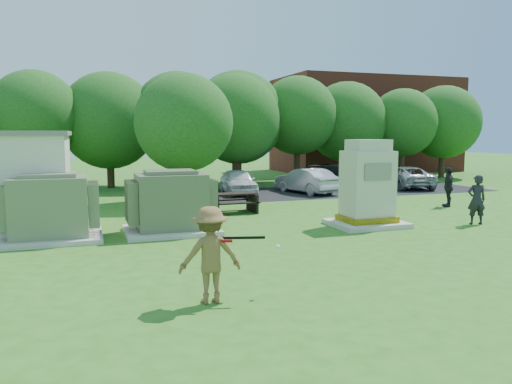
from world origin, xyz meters
name	(u,v)px	position (x,y,z in m)	size (l,w,h in m)	color
ground	(305,257)	(0.00, 0.00, 0.00)	(120.00, 120.00, 0.00)	#2D6619
brick_building	(365,125)	(18.00, 27.00, 4.00)	(15.00, 8.00, 8.00)	maroon
parking_strip	(319,192)	(7.00, 13.50, 0.01)	(20.00, 6.00, 0.01)	#232326
transformer_left	(50,209)	(-6.50, 4.50, 0.97)	(3.00, 2.40, 2.07)	beige
transformer_right	(171,203)	(-2.80, 4.50, 0.97)	(3.00, 2.40, 2.07)	beige
generator_cabinet	(367,189)	(3.95, 3.43, 1.34)	(2.51, 2.05, 3.06)	beige
picnic_table	(233,200)	(0.32, 7.84, 0.51)	(1.90, 1.43, 0.81)	black
batter	(210,255)	(-3.20, -2.65, 0.94)	(1.21, 0.70, 1.88)	brown
person_by_generator	(477,200)	(7.86, 2.43, 0.90)	(0.65, 0.43, 1.79)	black
person_at_picnic	(204,192)	(-0.74, 8.59, 0.82)	(0.80, 0.62, 1.64)	#C96A92
person_walking_right	(448,187)	(9.91, 6.37, 0.89)	(1.05, 0.44, 1.79)	black
car_white	(238,181)	(2.40, 14.02, 0.68)	(1.60, 3.98, 1.35)	silver
car_silver_a	(306,181)	(6.04, 13.17, 0.69)	(1.46, 4.18, 1.38)	#B1B1B6
car_dark	(345,177)	(8.95, 14.01, 0.71)	(1.99, 4.90, 1.42)	black
car_silver_b	(405,177)	(12.84, 13.69, 0.65)	(2.15, 4.65, 1.29)	#A9A9AD
batting_equipment	(246,240)	(-2.49, -2.70, 1.19)	(1.31, 0.36, 0.33)	black
tree_row	(207,119)	(1.75, 18.50, 4.15)	(41.30, 13.30, 7.30)	#47301E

